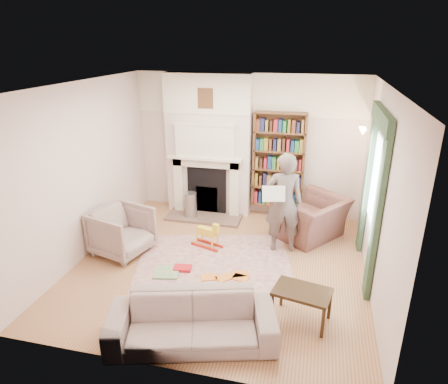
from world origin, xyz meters
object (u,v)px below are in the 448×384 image
(paraffin_heater, at_px, (191,206))
(rocking_horse, at_px, (207,234))
(armchair_reading, at_px, (310,218))
(man_reading, at_px, (284,203))
(bookcase, at_px, (279,160))
(armchair_left, at_px, (122,232))
(sofa, at_px, (192,321))
(coffee_table, at_px, (301,305))

(paraffin_heater, height_order, rocking_horse, paraffin_heater)
(armchair_reading, bearing_deg, man_reading, 0.07)
(armchair_reading, bearing_deg, bookcase, -102.03)
(armchair_left, distance_m, man_reading, 2.73)
(man_reading, bearing_deg, rocking_horse, -3.17)
(armchair_reading, bearing_deg, sofa, 14.88)
(armchair_reading, relative_size, rocking_horse, 2.12)
(man_reading, xyz_separation_m, rocking_horse, (-1.26, -0.21, -0.62))
(armchair_left, height_order, paraffin_heater, armchair_left)
(bookcase, distance_m, man_reading, 1.46)
(coffee_table, relative_size, rocking_horse, 1.29)
(sofa, relative_size, rocking_horse, 3.61)
(coffee_table, relative_size, paraffin_heater, 1.27)
(rocking_horse, bearing_deg, coffee_table, -24.60)
(armchair_reading, height_order, man_reading, man_reading)
(armchair_left, height_order, sofa, armchair_left)
(armchair_reading, bearing_deg, coffee_table, 36.49)
(man_reading, bearing_deg, bookcase, -92.68)
(armchair_left, relative_size, sofa, 0.44)
(bookcase, bearing_deg, armchair_reading, -48.97)
(armchair_left, distance_m, paraffin_heater, 1.73)
(bookcase, relative_size, armchair_reading, 1.60)
(armchair_reading, distance_m, coffee_table, 2.41)
(sofa, relative_size, man_reading, 1.14)
(armchair_left, xyz_separation_m, coffee_table, (3.02, -1.07, -0.17))
(armchair_reading, distance_m, paraffin_heater, 2.36)
(coffee_table, bearing_deg, rocking_horse, 149.07)
(man_reading, distance_m, rocking_horse, 1.42)
(bookcase, relative_size, rocking_horse, 3.40)
(armchair_left, xyz_separation_m, man_reading, (2.59, 0.73, 0.47))
(sofa, bearing_deg, rocking_horse, 85.60)
(sofa, xyz_separation_m, man_reading, (0.80, 2.49, 0.57))
(bookcase, distance_m, coffee_table, 3.41)
(armchair_reading, relative_size, coffee_table, 1.65)
(paraffin_heater, bearing_deg, man_reading, -24.09)
(armchair_reading, distance_m, sofa, 3.33)
(rocking_horse, bearing_deg, armchair_left, -139.98)
(armchair_left, xyz_separation_m, sofa, (1.79, -1.76, -0.11))
(armchair_left, distance_m, coffee_table, 3.21)
(paraffin_heater, relative_size, rocking_horse, 1.01)
(bookcase, distance_m, armchair_reading, 1.33)
(man_reading, bearing_deg, armchair_reading, -139.61)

